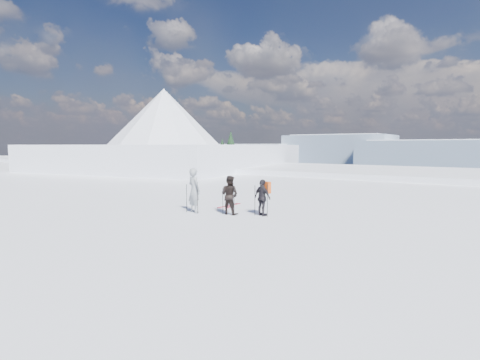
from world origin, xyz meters
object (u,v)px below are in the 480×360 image
object	(u,v)px
skier_grey	(194,190)
skier_dark	(230,195)
skier_pack	(262,198)
skis_loose	(230,206)

from	to	relation	value
skier_grey	skier_dark	size ratio (longest dim) A/B	1.17
skier_pack	skis_loose	xyz separation A→B (m)	(-2.59, 1.32, -0.75)
skier_dark	skier_grey	bearing A→B (deg)	14.44
skier_pack	skis_loose	size ratio (longest dim) A/B	0.90
skis_loose	skier_pack	bearing A→B (deg)	-26.97
skier_pack	skis_loose	bearing A→B (deg)	-10.91
skier_grey	skis_loose	distance (m)	2.52
skier_dark	skis_loose	bearing A→B (deg)	-58.40
skier_dark	skier_pack	world-z (taller)	skier_dark
skier_grey	skier_dark	world-z (taller)	skier_grey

